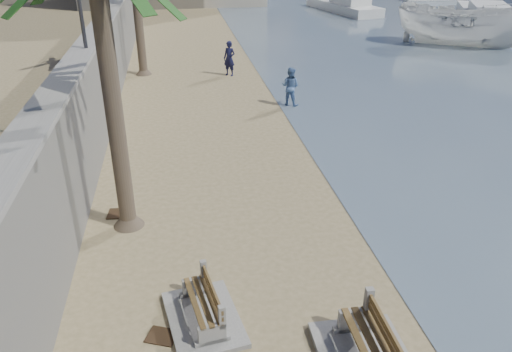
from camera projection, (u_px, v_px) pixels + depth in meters
seawall at (114, 52)px, 23.54m from camera, size 0.45×70.00×3.50m
wall_cap at (109, 12)px, 22.74m from camera, size 0.80×70.00×0.12m
bench_near at (371, 352)px, 8.60m from camera, size 1.63×2.38×0.99m
bench_far at (203, 307)px, 9.73m from camera, size 1.66×2.17×0.83m
person_a at (229, 56)px, 25.88m from camera, size 0.89×0.84×2.05m
person_b at (290, 84)px, 21.54m from camera, size 1.13×1.08×1.85m
boat_cruiser at (465, 23)px, 32.22m from camera, size 4.52×4.49×3.78m
yacht_near at (485, 16)px, 41.99m from camera, size 7.94×12.38×1.50m
yacht_far at (343, 7)px, 46.32m from camera, size 4.69×9.94×1.50m
debris_c at (121, 213)px, 13.59m from camera, size 0.74×0.61×0.03m
debris_d at (162, 336)px, 9.51m from camera, size 0.68×0.62×0.03m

